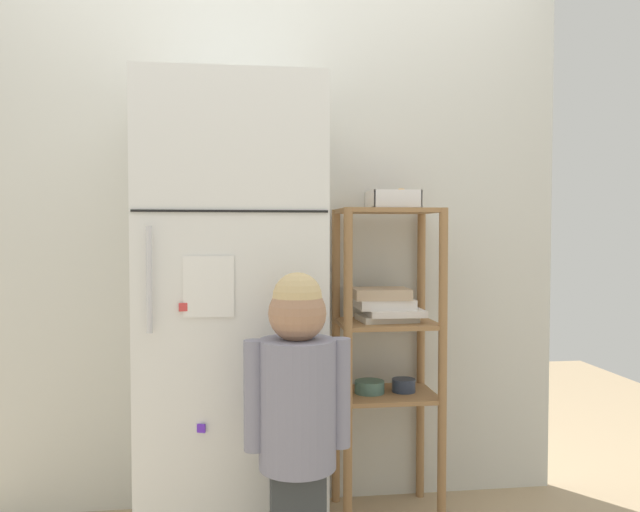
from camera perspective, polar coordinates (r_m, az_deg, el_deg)
The scene contains 5 objects.
kitchen_wall_back at distance 2.78m, azimuth -4.48°, elevation 0.83°, with size 2.59×0.03×2.26m, color silver.
refrigerator at distance 2.48m, azimuth -7.90°, elevation -5.16°, with size 0.68×0.61×1.76m.
child_standing at distance 2.09m, azimuth -2.05°, elevation -13.08°, with size 0.34×0.25×1.07m.
pantry_shelf_unit at distance 2.69m, azimuth 5.99°, elevation -6.66°, with size 0.42×0.34×1.29m.
fruit_bin at distance 2.68m, azimuth 6.69°, elevation 5.05°, with size 0.20×0.19×0.08m.
Camera 1 is at (-0.15, -2.44, 1.20)m, focal length 35.51 mm.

